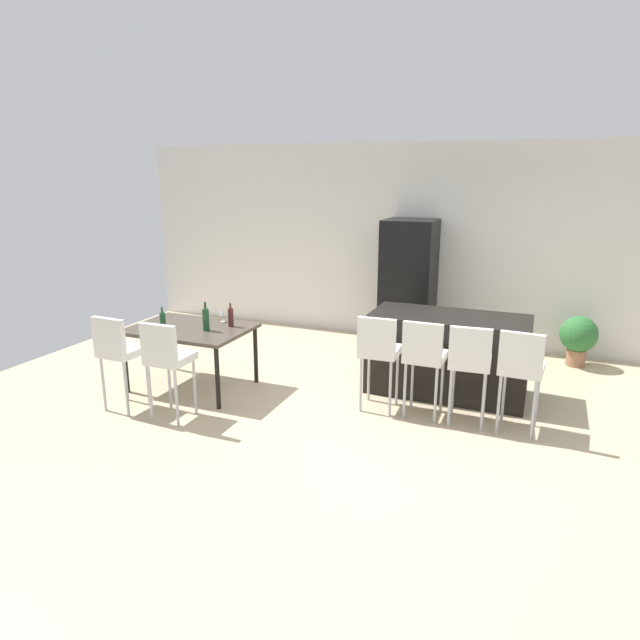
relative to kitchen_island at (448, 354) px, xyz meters
name	(u,v)px	position (x,y,z in m)	size (l,w,h in m)	color
ground_plane	(397,406)	(-0.41, -0.62, -0.46)	(10.00, 10.00, 0.00)	#C6B28E
back_wall	(447,245)	(-0.41, 2.02, 0.99)	(10.00, 0.12, 2.90)	silver
kitchen_island	(448,354)	(0.00, 0.00, 0.00)	(1.76, 0.81, 0.92)	black
bar_chair_left	(379,348)	(-0.59, -0.79, 0.24)	(0.41, 0.41, 1.05)	silver
bar_chair_middle	(424,354)	(-0.11, -0.79, 0.24)	(0.40, 0.40, 1.05)	silver
bar_chair_right	(470,359)	(0.34, -0.79, 0.24)	(0.43, 0.43, 1.05)	silver
bar_chair_far	(521,365)	(0.82, -0.79, 0.24)	(0.43, 0.43, 1.05)	silver
dining_table	(190,332)	(-2.81, -0.99, 0.22)	(1.36, 0.97, 0.74)	#4C4238
dining_chair_near	(118,348)	(-3.12, -1.83, 0.24)	(0.42, 0.42, 1.05)	silver
dining_chair_far	(166,355)	(-2.50, -1.83, 0.24)	(0.40, 0.40, 1.05)	silver
wine_bottle_middle	(231,317)	(-2.39, -0.78, 0.39)	(0.06, 0.06, 0.28)	#471E19
wine_bottle_far	(163,321)	(-3.02, -1.20, 0.39)	(0.06, 0.06, 0.27)	#194723
wine_bottle_right	(206,319)	(-2.56, -1.03, 0.41)	(0.08, 0.08, 0.33)	#194723
wine_glass_left	(222,312)	(-2.59, -0.63, 0.40)	(0.07, 0.07, 0.17)	silver
refrigerator	(408,284)	(-0.86, 1.58, 0.46)	(0.72, 0.68, 1.84)	black
potted_plant	(578,337)	(1.43, 1.57, -0.06)	(0.47, 0.47, 0.67)	#996B4C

